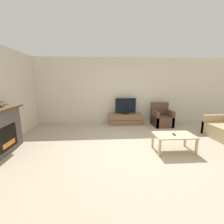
% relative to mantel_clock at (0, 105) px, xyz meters
% --- Properties ---
extents(ground_plane, '(24.00, 24.00, 0.00)m').
position_rel_mantel_clock_xyz_m(ground_plane, '(3.33, -0.07, -1.19)').
color(ground_plane, tan).
extents(wall_back, '(12.00, 0.06, 2.70)m').
position_rel_mantel_clock_xyz_m(wall_back, '(3.33, 2.56, 0.16)').
color(wall_back, beige).
rests_on(wall_back, ground).
extents(mantel_clock, '(0.08, 0.11, 0.15)m').
position_rel_mantel_clock_xyz_m(mantel_clock, '(0.00, 0.00, 0.00)').
color(mantel_clock, brown).
rests_on(mantel_clock, fireplace).
extents(tv_stand, '(1.34, 0.53, 0.43)m').
position_rel_mantel_clock_xyz_m(tv_stand, '(3.42, 2.23, -0.98)').
color(tv_stand, brown).
rests_on(tv_stand, ground).
extents(tv, '(0.84, 0.18, 0.65)m').
position_rel_mantel_clock_xyz_m(tv, '(3.42, 2.22, -0.46)').
color(tv, black).
rests_on(tv, tv_stand).
extents(armchair, '(0.70, 0.76, 0.90)m').
position_rel_mantel_clock_xyz_m(armchair, '(4.83, 1.93, -0.90)').
color(armchair, brown).
rests_on(armchair, ground).
extents(coffee_table, '(0.98, 0.58, 0.44)m').
position_rel_mantel_clock_xyz_m(coffee_table, '(4.24, -0.31, -0.81)').
color(coffee_table, '#CCB289').
rests_on(coffee_table, ground).
extents(remote, '(0.05, 0.15, 0.02)m').
position_rel_mantel_clock_xyz_m(remote, '(4.23, -0.32, -0.75)').
color(remote, black).
rests_on(remote, coffee_table).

